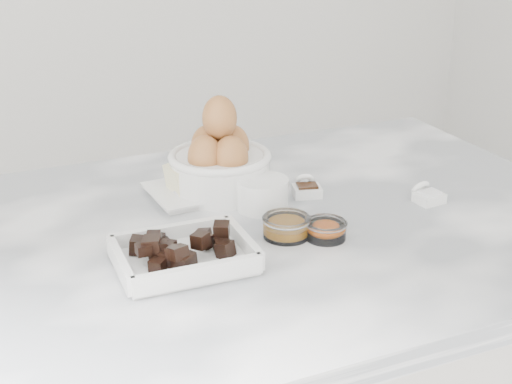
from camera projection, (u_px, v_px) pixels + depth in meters
marble_slab at (252, 233)px, 1.18m from camera, size 1.20×0.80×0.04m
chocolate_dish at (184, 251)px, 1.03m from camera, size 0.20×0.16×0.05m
butter_plate at (189, 185)px, 1.27m from camera, size 0.15×0.15×0.06m
sugar_ramekin at (262, 193)px, 1.22m from camera, size 0.09×0.09×0.05m
egg_bowl at (220, 162)px, 1.28m from camera, size 0.19×0.19×0.18m
honey_bowl at (286, 226)px, 1.12m from camera, size 0.08×0.08×0.03m
zest_bowl at (326, 229)px, 1.12m from camera, size 0.07×0.07×0.03m
vanilla_spoon at (306, 188)px, 1.28m from camera, size 0.06×0.07×0.04m
salt_spoon at (427, 195)px, 1.25m from camera, size 0.05×0.06×0.04m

